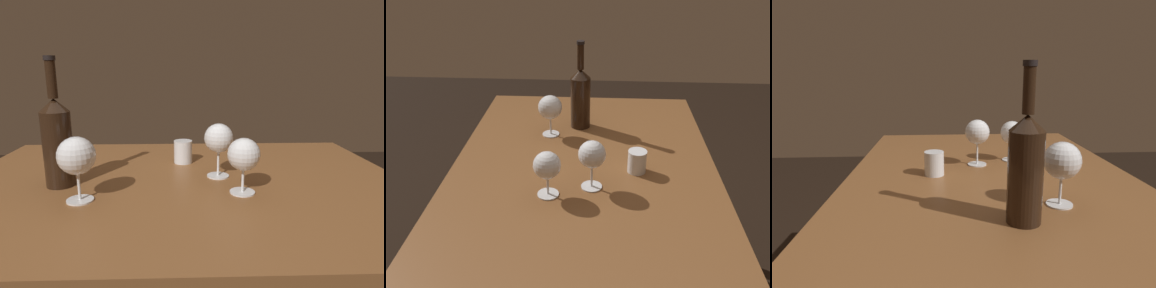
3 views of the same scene
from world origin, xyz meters
TOP-DOWN VIEW (x-y plane):
  - dining_table at (0.00, 0.00)m, footprint 1.30×0.90m
  - wine_glass_left at (-0.25, -0.14)m, footprint 0.09×0.09m
  - wine_glass_right at (0.16, -0.10)m, footprint 0.08×0.08m
  - wine_glass_centre at (0.11, 0.03)m, footprint 0.09×0.09m
  - wine_bottle at (-0.33, -0.03)m, footprint 0.08×0.08m
  - water_tumbler at (0.01, 0.18)m, footprint 0.06×0.06m

SIDE VIEW (x-z plane):
  - dining_table at x=0.00m, z-range 0.28..1.02m
  - water_tumbler at x=0.01m, z-range 0.74..0.81m
  - wine_glass_right at x=0.16m, z-range 0.77..0.91m
  - wine_glass_left at x=-0.25m, z-range 0.77..0.93m
  - wine_glass_centre at x=0.11m, z-range 0.77..0.93m
  - wine_bottle at x=-0.33m, z-range 0.69..1.04m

